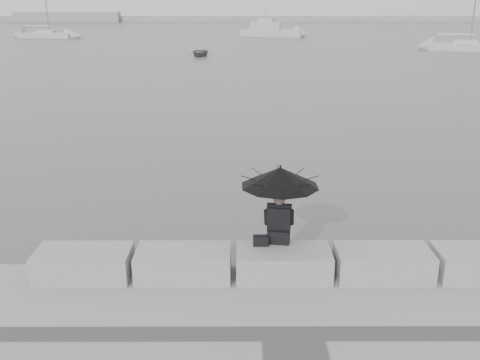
{
  "coord_description": "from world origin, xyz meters",
  "views": [
    {
      "loc": [
        -0.76,
        -8.64,
        4.96
      ],
      "look_at": [
        -0.73,
        3.0,
        1.11
      ],
      "focal_mm": 40.0,
      "sensor_mm": 36.0,
      "label": 1
    }
  ],
  "objects_px": {
    "sailboat_right": "(465,46)",
    "motor_cruiser": "(272,31)",
    "dinghy": "(200,53)",
    "seated_person": "(280,185)",
    "sailboat_left": "(46,35)"
  },
  "relations": [
    {
      "from": "sailboat_right",
      "to": "motor_cruiser",
      "type": "distance_m",
      "value": 33.96
    },
    {
      "from": "dinghy",
      "to": "seated_person",
      "type": "bearing_deg",
      "value": -81.14
    },
    {
      "from": "dinghy",
      "to": "sailboat_right",
      "type": "bearing_deg",
      "value": 14.45
    },
    {
      "from": "seated_person",
      "to": "motor_cruiser",
      "type": "distance_m",
      "value": 79.91
    },
    {
      "from": "seated_person",
      "to": "dinghy",
      "type": "height_order",
      "value": "seated_person"
    },
    {
      "from": "sailboat_left",
      "to": "dinghy",
      "type": "distance_m",
      "value": 38.73
    },
    {
      "from": "seated_person",
      "to": "motor_cruiser",
      "type": "bearing_deg",
      "value": 96.1
    },
    {
      "from": "seated_person",
      "to": "sailboat_right",
      "type": "bearing_deg",
      "value": 74.34
    },
    {
      "from": "motor_cruiser",
      "to": "seated_person",
      "type": "bearing_deg",
      "value": -76.21
    },
    {
      "from": "sailboat_right",
      "to": "dinghy",
      "type": "xyz_separation_m",
      "value": [
        -28.97,
        -5.74,
        -0.22
      ]
    },
    {
      "from": "sailboat_right",
      "to": "motor_cruiser",
      "type": "xyz_separation_m",
      "value": [
        -19.8,
        27.6,
        0.37
      ]
    },
    {
      "from": "sailboat_right",
      "to": "seated_person",
      "type": "bearing_deg",
      "value": -94.56
    },
    {
      "from": "sailboat_left",
      "to": "motor_cruiser",
      "type": "distance_m",
      "value": 34.85
    },
    {
      "from": "sailboat_right",
      "to": "dinghy",
      "type": "relative_size",
      "value": 3.61
    },
    {
      "from": "sailboat_right",
      "to": "sailboat_left",
      "type": "bearing_deg",
      "value": 177.17
    }
  ]
}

